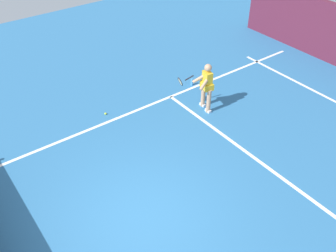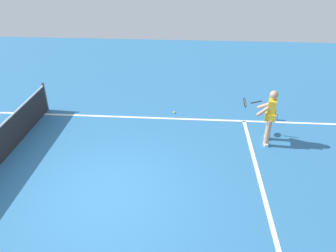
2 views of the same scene
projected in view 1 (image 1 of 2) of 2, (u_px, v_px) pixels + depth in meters
The scene contains 6 objects.
ground_plane at pixel (142, 219), 8.41m from camera, with size 26.16×26.16×0.00m, color teal.
service_line_marking at pixel (252, 156), 10.06m from camera, with size 7.21×0.10×0.01m, color white.
sideline_right_marking at pixel (72, 137), 10.71m from camera, with size 0.10×18.12×0.01m, color white.
tennis_player at pixel (206, 85), 11.30m from camera, with size 0.92×0.90×1.55m.
tennis_ball_mid at pixel (106, 114), 11.55m from camera, with size 0.07×0.07×0.07m, color #D1E533.
water_bottle at pixel (192, 82), 12.87m from camera, with size 0.07×0.07×0.24m, color #4C9EE5.
Camera 1 is at (-4.71, 2.77, 6.74)m, focal length 40.52 mm.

